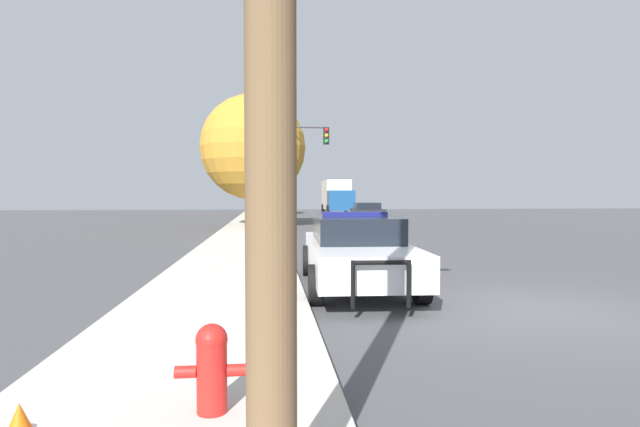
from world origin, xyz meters
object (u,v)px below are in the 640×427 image
traffic_light (286,155)px  car_background_oncoming (367,213)px  fire_hydrant (212,365)px  police_car (356,249)px  tree_sidewalk_mid (253,147)px  tree_sidewalk_far (250,157)px  box_truck (337,196)px

traffic_light → car_background_oncoming: (5.22, 4.22, -3.24)m
fire_hydrant → police_car: bearing=69.4°
police_car → car_background_oncoming: size_ratio=1.19×
traffic_light → tree_sidewalk_mid: tree_sidewalk_mid is taller
police_car → tree_sidewalk_far: size_ratio=0.72×
police_car → tree_sidewalk_far: (-3.26, 33.63, 4.33)m
police_car → tree_sidewalk_far: 34.06m
traffic_light → car_background_oncoming: size_ratio=1.23×
car_background_oncoming → tree_sidewalk_far: bearing=-54.4°
box_truck → tree_sidewalk_mid: 19.44m
box_truck → tree_sidewalk_mid: (-7.31, -17.79, 2.84)m
tree_sidewalk_far → tree_sidewalk_mid: tree_sidewalk_mid is taller
box_truck → tree_sidewalk_mid: tree_sidewalk_mid is taller
traffic_light → tree_sidewalk_far: (-2.48, 17.07, 1.12)m
box_truck → tree_sidewalk_mid: size_ratio=1.06×
police_car → traffic_light: size_ratio=0.97×
tree_sidewalk_mid → tree_sidewalk_far: bearing=92.6°
tree_sidewalk_far → car_background_oncoming: bearing=-59.1°
fire_hydrant → tree_sidewalk_mid: size_ratio=0.10×
box_truck → tree_sidewalk_far: bearing=21.5°
fire_hydrant → box_truck: (6.96, 42.52, 1.22)m
car_background_oncoming → tree_sidewalk_far: 15.60m
fire_hydrant → car_background_oncoming: size_ratio=0.16×
car_background_oncoming → tree_sidewalk_mid: tree_sidewalk_mid is taller
traffic_light → tree_sidewalk_mid: (-1.80, 2.26, 0.58)m
tree_sidewalk_far → tree_sidewalk_mid: size_ratio=1.00×
car_background_oncoming → fire_hydrant: bearing=80.7°
fire_hydrant → tree_sidewalk_mid: (-0.35, 24.73, 4.06)m
police_car → tree_sidewalk_mid: 19.37m
box_truck → fire_hydrant: bearing=81.8°
police_car → traffic_light: 16.89m
tree_sidewalk_mid → fire_hydrant: bearing=-89.2°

